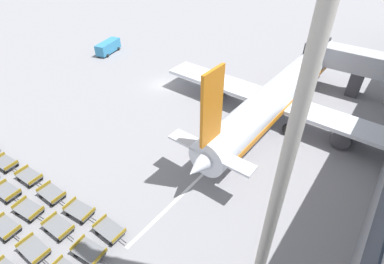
# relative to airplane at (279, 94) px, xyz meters

# --- Properties ---
(ground_plane) EXTENTS (500.00, 500.00, 0.00)m
(ground_plane) POSITION_rel_airplane_xyz_m (-17.10, -2.35, -3.14)
(ground_plane) COLOR gray
(jet_bridge) EXTENTS (16.18, 4.89, 6.40)m
(jet_bridge) POSITION_rel_airplane_xyz_m (8.64, 12.03, 0.69)
(jet_bridge) COLOR #A8AAB2
(jet_bridge) RESTS_ON ground_plane
(airplane) EXTENTS (31.31, 36.28, 11.94)m
(airplane) POSITION_rel_airplane_xyz_m (0.00, 0.00, 0.00)
(airplane) COLOR silver
(airplane) RESTS_ON ground_plane
(service_van) EXTENTS (3.15, 5.66, 2.07)m
(service_van) POSITION_rel_airplane_xyz_m (-33.06, 1.16, -2.01)
(service_van) COLOR teal
(service_van) RESTS_ON ground_plane
(baggage_dolly_row_mid_a_col_d) EXTENTS (3.18, 1.73, 0.92)m
(baggage_dolly_row_mid_a_col_d) POSITION_rel_airplane_xyz_m (-10.66, -29.30, -2.68)
(baggage_dolly_row_mid_a_col_d) COLOR slate
(baggage_dolly_row_mid_a_col_d) RESTS_ON ground_plane
(baggage_dolly_row_mid_a_col_e) EXTENTS (3.14, 1.63, 0.92)m
(baggage_dolly_row_mid_a_col_e) POSITION_rel_airplane_xyz_m (-6.90, -29.02, -2.68)
(baggage_dolly_row_mid_a_col_e) COLOR slate
(baggage_dolly_row_mid_a_col_e) RESTS_ON ground_plane
(baggage_dolly_row_mid_b_col_c) EXTENTS (3.18, 1.74, 0.92)m
(baggage_dolly_row_mid_b_col_c) POSITION_rel_airplane_xyz_m (-14.39, -27.25, -2.68)
(baggage_dolly_row_mid_b_col_c) COLOR slate
(baggage_dolly_row_mid_b_col_c) RESTS_ON ground_plane
(baggage_dolly_row_mid_b_col_d) EXTENTS (3.21, 1.81, 0.92)m
(baggage_dolly_row_mid_b_col_d) POSITION_rel_airplane_xyz_m (-10.83, -27.17, -2.68)
(baggage_dolly_row_mid_b_col_d) COLOR slate
(baggage_dolly_row_mid_b_col_d) RESTS_ON ground_plane
(baggage_dolly_row_mid_b_col_e) EXTENTS (3.16, 1.67, 0.92)m
(baggage_dolly_row_mid_b_col_e) POSITION_rel_airplane_xyz_m (-7.18, -26.69, -2.68)
(baggage_dolly_row_mid_b_col_e) COLOR slate
(baggage_dolly_row_mid_b_col_e) RESTS_ON ground_plane
(baggage_dolly_row_mid_b_col_f) EXTENTS (3.20, 1.80, 0.92)m
(baggage_dolly_row_mid_b_col_f) POSITION_rel_airplane_xyz_m (-3.38, -26.58, -2.68)
(baggage_dolly_row_mid_b_col_f) COLOR slate
(baggage_dolly_row_mid_b_col_f) RESTS_ON ground_plane
(baggage_dolly_row_far_col_b) EXTENTS (3.19, 1.74, 0.92)m
(baggage_dolly_row_far_col_b) POSITION_rel_airplane_xyz_m (-18.32, -25.37, -2.68)
(baggage_dolly_row_far_col_b) COLOR slate
(baggage_dolly_row_far_col_b) RESTS_ON ground_plane
(baggage_dolly_row_far_col_c) EXTENTS (3.17, 1.70, 0.92)m
(baggage_dolly_row_far_col_c) POSITION_rel_airplane_xyz_m (-14.55, -24.96, -2.68)
(baggage_dolly_row_far_col_c) COLOR slate
(baggage_dolly_row_far_col_c) RESTS_ON ground_plane
(baggage_dolly_row_far_col_d) EXTENTS (3.15, 1.64, 0.92)m
(baggage_dolly_row_far_col_d) POSITION_rel_airplane_xyz_m (-10.83, -24.93, -2.68)
(baggage_dolly_row_far_col_d) COLOR slate
(baggage_dolly_row_far_col_d) RESTS_ON ground_plane
(baggage_dolly_row_far_col_e) EXTENTS (3.20, 1.78, 0.92)m
(baggage_dolly_row_far_col_e) POSITION_rel_airplane_xyz_m (-7.17, -24.62, -2.68)
(baggage_dolly_row_far_col_e) COLOR slate
(baggage_dolly_row_far_col_e) RESTS_ON ground_plane
(baggage_dolly_row_far_col_f) EXTENTS (3.14, 1.62, 0.92)m
(baggage_dolly_row_far_col_f) POSITION_rel_airplane_xyz_m (-3.58, -24.39, -2.68)
(baggage_dolly_row_far_col_f) COLOR slate
(baggage_dolly_row_far_col_f) RESTS_ON ground_plane
(apron_light_mast) EXTENTS (2.00, 0.80, 28.43)m
(apron_light_mast) POSITION_rel_airplane_xyz_m (7.95, -21.43, 12.11)
(apron_light_mast) COLOR #ADA89E
(apron_light_mast) RESTS_ON ground_plane
(stand_guidance_stripe) EXTENTS (1.04, 34.14, 0.01)m
(stand_guidance_stripe) POSITION_rel_airplane_xyz_m (-1.20, -7.49, -3.14)
(stand_guidance_stripe) COLOR white
(stand_guidance_stripe) RESTS_ON ground_plane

